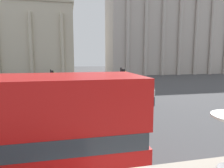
% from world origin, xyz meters
% --- Properties ---
extents(plaza_building_left, '(28.73, 13.52, 18.62)m').
position_xyz_m(plaza_building_left, '(-13.03, 56.76, 9.31)').
color(plaza_building_left, beige).
rests_on(plaza_building_left, ground_plane).
extents(plaza_building_right, '(35.68, 12.06, 25.23)m').
position_xyz_m(plaza_building_right, '(27.87, 50.93, 12.61)').
color(plaza_building_right, '#BCB2A8').
rests_on(plaza_building_right, ground_plane).
extents(traffic_light_near, '(0.42, 0.24, 3.81)m').
position_xyz_m(traffic_light_near, '(3.29, 11.57, 2.49)').
color(traffic_light_near, black).
rests_on(traffic_light_near, ground_plane).
extents(traffic_light_mid, '(0.42, 0.24, 3.27)m').
position_xyz_m(traffic_light_mid, '(-2.23, 19.50, 2.16)').
color(traffic_light_mid, black).
rests_on(traffic_light_mid, ground_plane).
extents(pedestrian_olive, '(0.32, 0.32, 1.77)m').
position_xyz_m(pedestrian_olive, '(10.98, 29.80, 1.02)').
color(pedestrian_olive, '#282B33').
rests_on(pedestrian_olive, ground_plane).
extents(pedestrian_white, '(0.32, 0.32, 1.75)m').
position_xyz_m(pedestrian_white, '(7.22, 14.79, 1.01)').
color(pedestrian_white, '#282B33').
rests_on(pedestrian_white, ground_plane).
extents(pedestrian_blue, '(0.32, 0.32, 1.65)m').
position_xyz_m(pedestrian_blue, '(4.80, 25.46, 0.95)').
color(pedestrian_blue, '#282B33').
rests_on(pedestrian_blue, ground_plane).
extents(pedestrian_grey, '(0.32, 0.32, 1.79)m').
position_xyz_m(pedestrian_grey, '(1.69, 20.02, 1.04)').
color(pedestrian_grey, '#282B33').
rests_on(pedestrian_grey, ground_plane).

